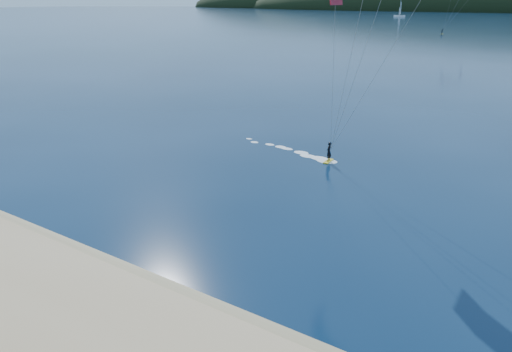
# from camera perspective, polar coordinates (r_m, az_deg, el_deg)

# --- Properties ---
(wet_sand) EXTENTS (220.00, 2.50, 0.10)m
(wet_sand) POSITION_cam_1_polar(r_m,az_deg,el_deg) (24.04, -9.82, -14.51)
(wet_sand) COLOR #968157
(wet_sand) RESTS_ON ground
(sailboat) EXTENTS (9.53, 6.04, 13.39)m
(sailboat) POSITION_cam_1_polar(r_m,az_deg,el_deg) (436.78, 16.75, 17.86)
(sailboat) COLOR white
(sailboat) RESTS_ON ground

